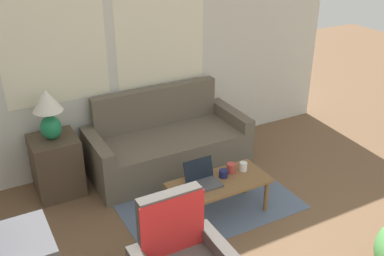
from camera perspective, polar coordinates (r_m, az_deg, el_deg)
The scene contains 10 objects.
wall_back at distance 5.12m, azimuth -9.53°, elevation 9.00°, with size 5.82×0.06×2.60m.
rug at distance 5.00m, azimuth 0.24°, elevation -7.65°, with size 1.80×1.78×0.01m.
couch at distance 5.28m, azimuth -3.24°, elevation -2.24°, with size 1.83×0.81×0.91m.
side_table at distance 5.00m, azimuth -16.80°, elevation -4.57°, with size 0.48×0.48×0.65m.
table_lamp at distance 4.72m, azimuth -17.79°, elevation 2.17°, with size 0.30×0.30×0.54m.
coffee_table at distance 4.45m, azimuth 3.45°, elevation -7.27°, with size 1.00×0.47×0.38m.
laptop at distance 4.35m, azimuth 1.34°, elevation -6.48°, with size 0.31×0.26×0.22m.
cup_navy at distance 4.47m, azimuth 4.02°, elevation -5.79°, with size 0.09×0.09×0.08m.
cup_yellow at distance 4.59m, azimuth 6.53°, elevation -4.88°, with size 0.08×0.08×0.09m.
cup_white at distance 4.55m, azimuth 4.99°, elevation -5.07°, with size 0.09×0.09×0.10m.
Camera 1 is at (-1.57, -0.56, 2.78)m, focal length 42.00 mm.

